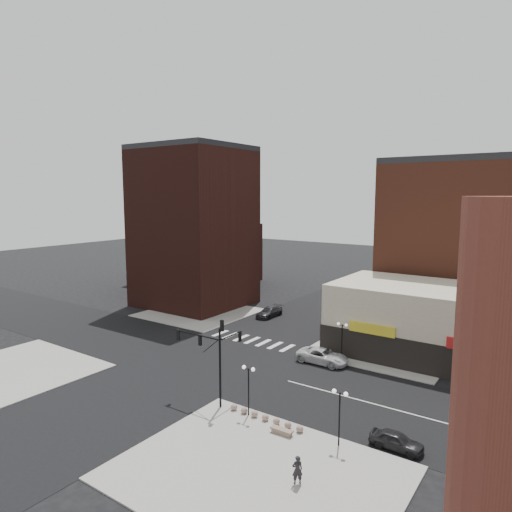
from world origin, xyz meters
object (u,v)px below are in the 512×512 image
Objects in this scene: pedestrian at (297,470)px; white_suv at (323,356)px; street_lamp_ne at (342,332)px; traffic_signal at (214,349)px; dark_sedan_east at (396,441)px; dark_sedan_north at (269,312)px; street_lamp_se_b at (340,404)px; street_lamp_se_a at (248,378)px; stone_bench at (282,431)px.

white_suv is at bearing -112.62° from pedestrian.
traffic_signal is at bearing -106.75° from street_lamp_ne.
street_lamp_ne is 1.10× the size of dark_sedan_east.
street_lamp_se_b is at bearing -47.37° from dark_sedan_north.
street_lamp_se_a reaches higher than dark_sedan_north.
stone_bench is at bearing 112.41° from dark_sedan_east.
street_lamp_se_a is 30.95m from dark_sedan_north.
stone_bench is at bearing -53.86° from dark_sedan_north.
dark_sedan_north is at bearing 49.48° from white_suv.
dark_sedan_north is (-16.41, 10.72, -2.55)m from street_lamp_ne.
street_lamp_se_a is 2.32× the size of stone_bench.
dark_sedan_north is (-26.91, 24.65, 0.09)m from dark_sedan_east.
traffic_signal is at bearing -71.41° from pedestrian.
white_suv is 15.83m from stone_bench.
stone_bench is (-4.20, -1.00, -2.95)m from street_lamp_se_b.
traffic_signal is 11.88m from street_lamp_se_b.
white_suv is 1.48× the size of dark_sedan_east.
white_suv reaches higher than stone_bench.
dark_sedan_east is 0.75× the size of dark_sedan_north.
dark_sedan_east is at bearing 20.67° from stone_bench.
pedestrian is at bearing -50.31° from stone_bench.
street_lamp_se_a is at bearing -80.63° from pedestrian.
dark_sedan_east is (11.90, -12.18, -0.13)m from white_suv.
street_lamp_ne is at bearing -31.75° from dark_sedan_north.
white_suv is at bearing -38.31° from dark_sedan_north.
traffic_signal is 16.62m from street_lamp_ne.
dark_sedan_east is (15.27, 1.91, -4.32)m from traffic_signal.
street_lamp_se_a reaches higher than stone_bench.
street_lamp_se_b is (11.76, -0.17, -1.67)m from traffic_signal.
traffic_signal is 15.07m from white_suv.
pedestrian is at bearing -92.76° from street_lamp_se_b.
street_lamp_se_b is 1.10× the size of dark_sedan_east.
street_lamp_se_a is 0.82× the size of dark_sedan_north.
traffic_signal is at bearing 165.78° from white_suv.
street_lamp_se_a reaches higher than white_suv.
stone_bench is at bearing -166.60° from street_lamp_se_b.
street_lamp_se_b is at bearing 12.30° from stone_bench.
street_lamp_ne is (4.76, 15.83, -1.67)m from traffic_signal.
pedestrian is at bearing -72.65° from street_lamp_ne.
street_lamp_se_b is 16.74m from white_suv.
street_lamp_se_b is at bearing 121.28° from dark_sedan_east.
street_lamp_ne is (1.00, 16.00, 0.00)m from street_lamp_se_a.
street_lamp_ne is 2.22× the size of pedestrian.
street_lamp_ne is 19.76m from dark_sedan_north.
dark_sedan_north is 39.71m from pedestrian.
dark_sedan_north is 33.73m from stone_bench.
dark_sedan_east reaches higher than stone_bench.
street_lamp_ne is 17.64m from dark_sedan_east.
white_suv is 3.14× the size of stone_bench.
traffic_signal is 4.34× the size of stone_bench.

